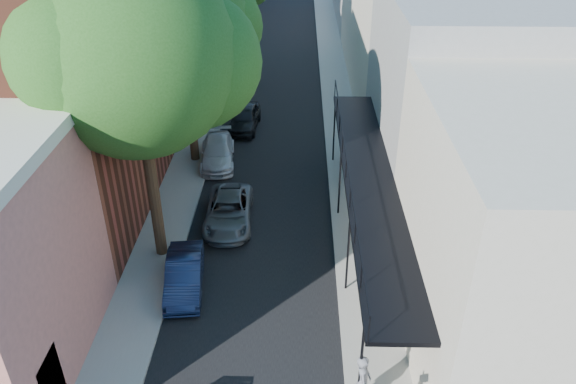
# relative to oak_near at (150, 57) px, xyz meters

# --- Properties ---
(road_surface) EXTENTS (6.00, 64.00, 0.01)m
(road_surface) POSITION_rel_oak_near_xyz_m (3.37, 19.74, -7.87)
(road_surface) COLOR black
(road_surface) RESTS_ON ground
(sidewalk_left) EXTENTS (2.00, 64.00, 0.12)m
(sidewalk_left) POSITION_rel_oak_near_xyz_m (-0.63, 19.74, -7.82)
(sidewalk_left) COLOR gray
(sidewalk_left) RESTS_ON ground
(sidewalk_right) EXTENTS (2.00, 64.00, 0.12)m
(sidewalk_right) POSITION_rel_oak_near_xyz_m (7.37, 19.74, -7.82)
(sidewalk_right) COLOR gray
(sidewalk_right) RESTS_ON ground
(buildings_left) EXTENTS (10.10, 59.10, 12.00)m
(buildings_left) POSITION_rel_oak_near_xyz_m (-5.93, 18.50, -2.94)
(buildings_left) COLOR #D37B6C
(buildings_left) RESTS_ON ground
(buildings_right) EXTENTS (9.80, 55.00, 10.00)m
(buildings_right) POSITION_rel_oak_near_xyz_m (12.36, 19.23, -3.45)
(buildings_right) COLOR beige
(buildings_right) RESTS_ON ground
(oak_near) EXTENTS (7.48, 6.80, 11.42)m
(oak_near) POSITION_rel_oak_near_xyz_m (0.00, 0.00, 0.00)
(oak_near) COLOR #382216
(oak_near) RESTS_ON ground
(oak_mid) EXTENTS (6.60, 6.00, 10.20)m
(oak_mid) POSITION_rel_oak_near_xyz_m (-0.05, 7.97, -0.82)
(oak_mid) COLOR #382216
(oak_mid) RESTS_ON ground
(parked_car_b) EXTENTS (1.65, 3.70, 1.18)m
(parked_car_b) POSITION_rel_oak_near_xyz_m (0.84, -2.22, -7.29)
(parked_car_b) COLOR #131D3B
(parked_car_b) RESTS_ON ground
(parked_car_c) EXTENTS (2.09, 4.28, 1.17)m
(parked_car_c) POSITION_rel_oak_near_xyz_m (1.97, 2.03, -7.29)
(parked_car_c) COLOR #575A5F
(parked_car_c) RESTS_ON ground
(parked_car_d) EXTENTS (2.05, 4.23, 1.19)m
(parked_car_d) POSITION_rel_oak_near_xyz_m (0.77, 7.54, -7.29)
(parked_car_d) COLOR silver
(parked_car_d) RESTS_ON ground
(parked_car_e) EXTENTS (1.81, 3.95, 1.31)m
(parked_car_e) POSITION_rel_oak_near_xyz_m (1.77, 11.82, -7.22)
(parked_car_e) COLOR black
(parked_car_e) RESTS_ON ground
(pedestrian) EXTENTS (0.49, 0.70, 1.83)m
(pedestrian) POSITION_rel_oak_near_xyz_m (6.77, -7.25, -6.84)
(pedestrian) COLOR slate
(pedestrian) RESTS_ON sidewalk_right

